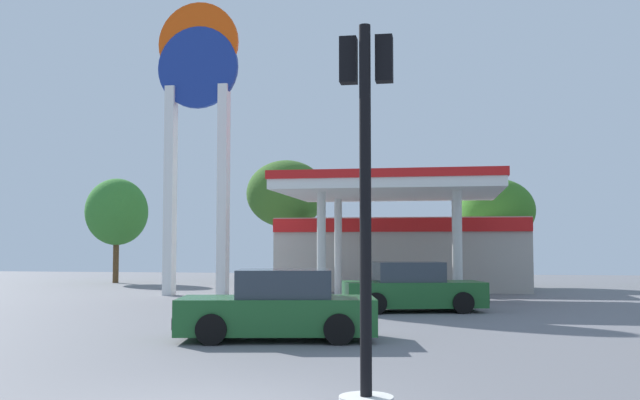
# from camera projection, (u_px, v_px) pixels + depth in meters

# --- Properties ---
(gas_station) EXTENTS (11.40, 13.48, 4.66)m
(gas_station) POSITION_uv_depth(u_px,v_px,m) (402.00, 245.00, 33.53)
(gas_station) COLOR #ADA89E
(gas_station) RESTS_ON ground
(station_pole_sign) EXTENTS (3.48, 0.56, 12.35)m
(station_pole_sign) POSITION_uv_depth(u_px,v_px,m) (198.00, 111.00, 30.49)
(station_pole_sign) COLOR white
(station_pole_sign) RESTS_ON ground
(car_0) EXTENTS (4.64, 2.85, 1.55)m
(car_0) POSITION_uv_depth(u_px,v_px,m) (413.00, 289.00, 22.74)
(car_0) COLOR black
(car_0) RESTS_ON ground
(car_1) EXTENTS (4.53, 2.53, 1.53)m
(car_1) POSITION_uv_depth(u_px,v_px,m) (278.00, 308.00, 15.88)
(car_1) COLOR black
(car_1) RESTS_ON ground
(traffic_signal_0) EXTENTS (0.65, 0.68, 4.72)m
(traffic_signal_0) POSITION_uv_depth(u_px,v_px,m) (366.00, 256.00, 8.65)
(traffic_signal_0) COLOR silver
(traffic_signal_0) RESTS_ON ground
(tree_0) EXTENTS (3.45, 3.45, 5.82)m
(tree_0) POSITION_uv_depth(u_px,v_px,m) (117.00, 212.00, 40.54)
(tree_0) COLOR brown
(tree_0) RESTS_ON ground
(tree_1) EXTENTS (4.36, 4.36, 6.73)m
(tree_1) POSITION_uv_depth(u_px,v_px,m) (286.00, 194.00, 39.64)
(tree_1) COLOR brown
(tree_1) RESTS_ON ground
(tree_2) EXTENTS (3.83, 3.83, 5.48)m
(tree_2) POSITION_uv_depth(u_px,v_px,m) (497.00, 211.00, 37.16)
(tree_2) COLOR brown
(tree_2) RESTS_ON ground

